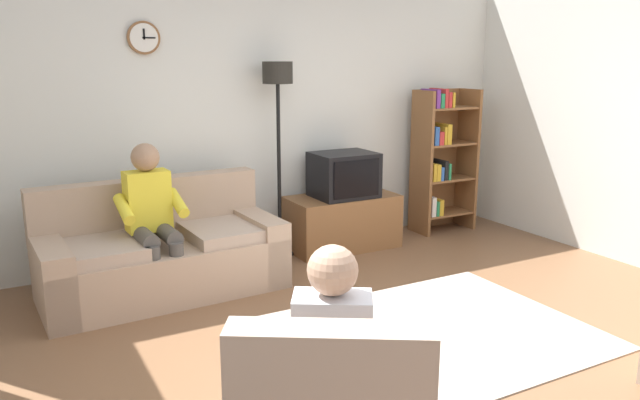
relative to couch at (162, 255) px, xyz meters
name	(u,v)px	position (x,y,z in m)	size (l,w,h in m)	color
ground_plane	(423,354)	(1.20, -1.91, -0.31)	(12.00, 12.00, 0.00)	brown
back_wall_assembly	(259,114)	(1.20, 0.75, 1.04)	(6.20, 0.17, 2.70)	silver
couch	(162,255)	(0.00, 0.00, 0.00)	(1.94, 0.97, 0.90)	tan
tv_stand	(342,222)	(1.91, 0.34, -0.05)	(1.10, 0.56, 0.54)	brown
tv	(344,175)	(1.91, 0.32, 0.44)	(0.60, 0.49, 0.44)	black
bookshelf	(440,157)	(3.19, 0.42, 0.51)	(0.68, 0.36, 1.57)	brown
floor_lamp	(278,105)	(1.27, 0.44, 1.14)	(0.28, 0.28, 1.85)	black
area_rug	(430,334)	(1.42, -1.70, -0.31)	(2.20, 1.70, 0.01)	#AD9E8E
person_on_couch	(152,214)	(-0.08, -0.11, 0.39)	(0.53, 0.55, 1.24)	yellow
person_in_left_armchair	(333,349)	(0.12, -2.61, 0.29)	(0.61, 0.64, 1.12)	silver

